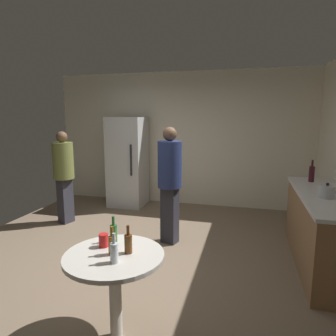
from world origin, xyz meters
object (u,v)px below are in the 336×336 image
Objects in this scene: wine_bottle_on_counter at (312,173)px; beer_bottle_amber at (112,244)px; foreground_table at (114,266)px; beer_bottle_green at (114,233)px; kettle at (327,192)px; beer_bottle_clear at (114,252)px; person_in_navy_shirt at (170,176)px; beer_bottle_brown at (128,243)px; plastic_cup_red at (104,240)px; refrigerator at (128,162)px; person_in_olive_shirt at (64,170)px.

wine_bottle_on_counter is 1.35× the size of beer_bottle_amber.
foreground_table is 3.48× the size of beer_bottle_green.
kettle is 1.06× the size of beer_bottle_clear.
beer_bottle_clear is (-1.82, -2.62, -0.20)m from wine_bottle_on_counter.
person_in_navy_shirt reaches higher than wine_bottle_on_counter.
person_in_navy_shirt is (-0.16, 1.93, 0.16)m from beer_bottle_brown.
person_in_navy_shirt is (-1.93, 0.37, 0.01)m from kettle.
plastic_cup_red is (-0.21, 0.23, -0.03)m from beer_bottle_clear.
refrigerator is 7.83× the size of beer_bottle_green.
beer_bottle_clear is at bearing -69.08° from refrigerator.
foreground_table is (-1.88, -1.60, -0.34)m from kettle.
kettle is (3.24, -1.98, 0.07)m from refrigerator.
beer_bottle_green is 2.84m from person_in_olive_shirt.
beer_bottle_green is 1.00× the size of beer_bottle_clear.
wine_bottle_on_counter is 3.14m from plastic_cup_red.
beer_bottle_green is (1.26, -3.37, -0.08)m from refrigerator.
beer_bottle_green is 0.14× the size of person_in_navy_shirt.
person_in_olive_shirt is (-1.94, 0.35, -0.06)m from person_in_navy_shirt.
kettle is at bearing 40.45° from foreground_table.
beer_bottle_amber is (-0.01, -0.01, 0.19)m from foreground_table.
wine_bottle_on_counter is at bearing 48.96° from beer_bottle_green.
refrigerator is 3.83m from beer_bottle_brown.
kettle reaches higher than beer_bottle_green.
beer_bottle_green is (-0.09, 0.23, 0.00)m from beer_bottle_amber.
beer_bottle_amber is 0.18m from plastic_cup_red.
refrigerator is 3.84m from beer_bottle_amber.
beer_bottle_amber is 0.13m from beer_bottle_brown.
refrigerator is at bearing 161.32° from wine_bottle_on_counter.
foreground_table is 3.48× the size of beer_bottle_brown.
beer_bottle_brown is (1.46, -3.54, -0.08)m from refrigerator.
beer_bottle_clear reaches higher than foreground_table.
beer_bottle_amber is at bearing 120.88° from beer_bottle_clear.
beer_bottle_brown and beer_bottle_clear have the same top height.
person_in_olive_shirt reaches higher than beer_bottle_green.
person_in_navy_shirt is (0.09, 1.87, 0.19)m from plastic_cup_red.
foreground_table is 7.27× the size of plastic_cup_red.
foreground_table is 3.08m from person_in_olive_shirt.
beer_bottle_amber is 1.00× the size of beer_bottle_brown.
refrigerator reaches higher than person_in_olive_shirt.
foreground_table is at bearing 41.01° from beer_bottle_amber.
refrigerator is at bearing 112.42° from beer_bottle_brown.
refrigerator is 3.60m from beer_bottle_green.
person_in_navy_shirt reaches higher than plastic_cup_red.
wine_bottle_on_counter is 1.35× the size of beer_bottle_green.
refrigerator is 3.85m from foreground_table.
beer_bottle_brown is 0.18m from beer_bottle_clear.
wine_bottle_on_counter is 0.39× the size of foreground_table.
beer_bottle_clear is 3.21m from person_in_olive_shirt.
beer_bottle_clear is at bearing -136.35° from kettle.
kettle is 1.06× the size of beer_bottle_brown.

